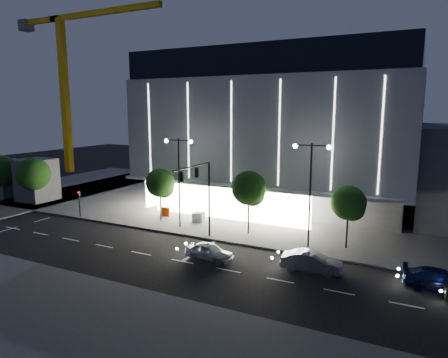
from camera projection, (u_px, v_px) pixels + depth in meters
ground at (172, 251)px, 33.37m from camera, size 160.00×160.00×0.00m
sidewalk_museum at (306, 200)px, 52.36m from camera, size 70.00×40.00×0.15m
sidewalk_near at (123, 338)px, 20.58m from camera, size 70.00×10.00×0.15m
sidewalk_west at (31, 195)px, 55.32m from camera, size 16.00×50.00×0.15m
museum at (289, 129)px, 50.18m from camera, size 30.00×25.80×18.00m
traffic_mast at (201, 187)px, 35.03m from camera, size 0.33×5.89×7.07m
street_lamp_west at (179, 169)px, 38.97m from camera, size 3.16×0.36×9.00m
street_lamp_east at (311, 179)px, 33.28m from camera, size 3.16×0.36×9.00m
ped_signal_far at (79, 201)px, 43.59m from camera, size 0.22×0.24×3.00m
tower_crane at (67, 61)px, 72.51m from camera, size 32.00×2.00×28.50m
tree_left at (160, 184)px, 41.50m from camera, size 3.02×3.02×5.72m
tree_mid at (249, 190)px, 37.07m from camera, size 3.25×3.25×6.15m
tree_right at (349, 205)px, 33.21m from camera, size 2.91×2.91×5.51m
car_lead at (209, 252)px, 31.42m from camera, size 4.05×1.88×1.34m
car_second at (312, 262)px, 29.17m from camera, size 4.52×1.86×1.46m
car_third at (441, 280)px, 26.12m from camera, size 4.70×1.99×1.35m
barrier_a at (165, 212)px, 43.86m from camera, size 1.12×0.35×1.00m
barrier_b at (197, 218)px, 41.37m from camera, size 1.11×0.65×1.00m
barrier_d at (200, 216)px, 41.93m from camera, size 1.12×0.59×1.00m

